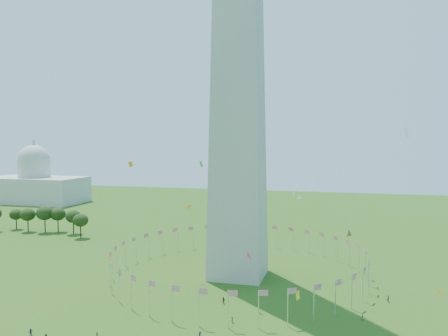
# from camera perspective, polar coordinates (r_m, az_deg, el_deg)

# --- Properties ---
(washington_monument) EXTENTS (16.80, 16.80, 169.00)m
(washington_monument) POSITION_cam_1_polar(r_m,az_deg,el_deg) (144.13, 1.92, 20.19)
(washington_monument) COLOR #BDB7A8
(washington_monument) RESTS_ON ground
(flag_ring) EXTENTS (80.24, 80.24, 9.00)m
(flag_ring) POSITION_cam_1_polar(r_m,az_deg,el_deg) (143.16, 1.85, -12.15)
(flag_ring) COLOR silver
(flag_ring) RESTS_ON ground
(capitol_building) EXTENTS (70.00, 35.00, 46.00)m
(capitol_building) POSITION_cam_1_polar(r_m,az_deg,el_deg) (339.09, -23.54, -0.26)
(capitol_building) COLOR beige
(capitol_building) RESTS_ON ground
(kites_aloft) EXTENTS (101.74, 78.18, 41.14)m
(kites_aloft) POSITION_cam_1_polar(r_m,az_deg,el_deg) (111.96, 4.31, -8.91)
(kites_aloft) COLOR #CC2699
(kites_aloft) RESTS_ON ground
(tree_line_west) EXTENTS (55.50, 15.88, 12.42)m
(tree_line_west) POSITION_cam_1_polar(r_m,az_deg,el_deg) (225.30, -22.70, -6.39)
(tree_line_west) COLOR #2A4416
(tree_line_west) RESTS_ON ground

